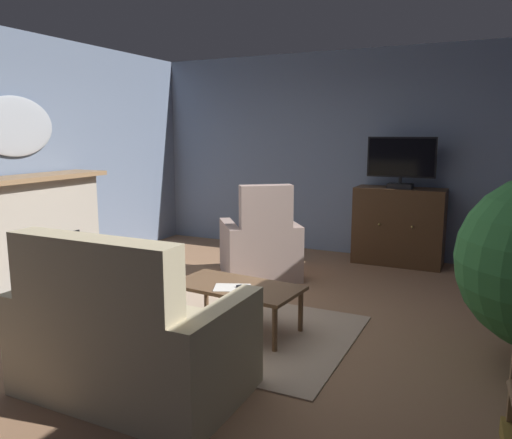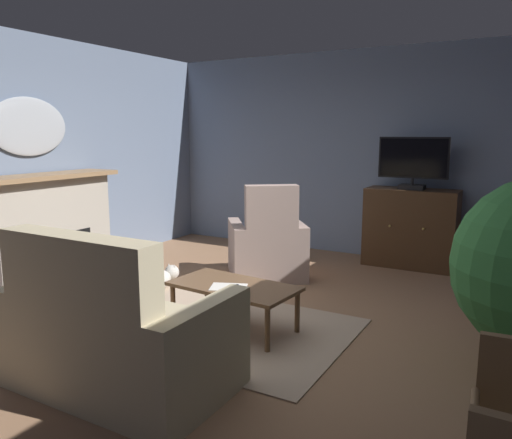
{
  "view_description": "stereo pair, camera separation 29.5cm",
  "coord_description": "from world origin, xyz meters",
  "px_view_note": "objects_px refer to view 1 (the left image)",
  "views": [
    {
      "loc": [
        1.97,
        -3.68,
        1.69
      ],
      "look_at": [
        0.02,
        0.38,
        0.9
      ],
      "focal_mm": 35.0,
      "sensor_mm": 36.0,
      "label": 1
    },
    {
      "loc": [
        2.23,
        -3.54,
        1.69
      ],
      "look_at": [
        0.02,
        0.38,
        0.9
      ],
      "focal_mm": 35.0,
      "sensor_mm": 36.0,
      "label": 2
    }
  ],
  "objects_px": {
    "tv_cabinet": "(399,228)",
    "television": "(401,161)",
    "fireplace": "(40,234)",
    "cat": "(154,281)",
    "coffee_table": "(237,290)",
    "armchair_near_window": "(261,248)",
    "wall_mirror_oval": "(15,126)",
    "folded_newspaper": "(232,288)",
    "sofa_floral": "(128,341)",
    "tv_remote": "(243,289)"
  },
  "relations": [
    {
      "from": "tv_cabinet",
      "to": "television",
      "type": "xyz_separation_m",
      "value": [
        0.0,
        -0.05,
        0.86
      ]
    },
    {
      "from": "fireplace",
      "to": "cat",
      "type": "bearing_deg",
      "value": 17.18
    },
    {
      "from": "tv_cabinet",
      "to": "coffee_table",
      "type": "bearing_deg",
      "value": -106.53
    },
    {
      "from": "television",
      "to": "armchair_near_window",
      "type": "xyz_separation_m",
      "value": [
        -1.35,
        -1.26,
        -0.99
      ]
    },
    {
      "from": "tv_cabinet",
      "to": "wall_mirror_oval",
      "type": "bearing_deg",
      "value": -143.62
    },
    {
      "from": "folded_newspaper",
      "to": "sofa_floral",
      "type": "relative_size",
      "value": 0.21
    },
    {
      "from": "armchair_near_window",
      "to": "coffee_table",
      "type": "bearing_deg",
      "value": -72.07
    },
    {
      "from": "television",
      "to": "sofa_floral",
      "type": "bearing_deg",
      "value": -103.71
    },
    {
      "from": "wall_mirror_oval",
      "to": "folded_newspaper",
      "type": "relative_size",
      "value": 3.31
    },
    {
      "from": "sofa_floral",
      "to": "cat",
      "type": "xyz_separation_m",
      "value": [
        -1.17,
        1.81,
        -0.24
      ]
    },
    {
      "from": "coffee_table",
      "to": "sofa_floral",
      "type": "distance_m",
      "value": 1.25
    },
    {
      "from": "wall_mirror_oval",
      "to": "tv_cabinet",
      "type": "distance_m",
      "value": 4.7
    },
    {
      "from": "cat",
      "to": "tv_cabinet",
      "type": "bearing_deg",
      "value": 46.84
    },
    {
      "from": "wall_mirror_oval",
      "to": "coffee_table",
      "type": "distance_m",
      "value": 3.12
    },
    {
      "from": "fireplace",
      "to": "tv_remote",
      "type": "relative_size",
      "value": 9.81
    },
    {
      "from": "tv_cabinet",
      "to": "cat",
      "type": "distance_m",
      "value": 3.17
    },
    {
      "from": "tv_cabinet",
      "to": "tv_remote",
      "type": "distance_m",
      "value": 3.06
    },
    {
      "from": "television",
      "to": "armchair_near_window",
      "type": "height_order",
      "value": "television"
    },
    {
      "from": "tv_cabinet",
      "to": "tv_remote",
      "type": "xyz_separation_m",
      "value": [
        -0.74,
        -2.97,
        -0.06
      ]
    },
    {
      "from": "television",
      "to": "tv_remote",
      "type": "height_order",
      "value": "television"
    },
    {
      "from": "television",
      "to": "folded_newspaper",
      "type": "height_order",
      "value": "television"
    },
    {
      "from": "tv_remote",
      "to": "folded_newspaper",
      "type": "relative_size",
      "value": 0.57
    },
    {
      "from": "tv_cabinet",
      "to": "fireplace",
      "type": "bearing_deg",
      "value": -141.68
    },
    {
      "from": "television",
      "to": "tv_remote",
      "type": "relative_size",
      "value": 4.95
    },
    {
      "from": "tv_remote",
      "to": "armchair_near_window",
      "type": "distance_m",
      "value": 1.76
    },
    {
      "from": "sofa_floral",
      "to": "cat",
      "type": "relative_size",
      "value": 2.01
    },
    {
      "from": "folded_newspaper",
      "to": "sofa_floral",
      "type": "xyz_separation_m",
      "value": [
        -0.15,
        -1.15,
        -0.05
      ]
    },
    {
      "from": "folded_newspaper",
      "to": "armchair_near_window",
      "type": "bearing_deg",
      "value": 84.5
    },
    {
      "from": "armchair_near_window",
      "to": "tv_remote",
      "type": "bearing_deg",
      "value": -69.68
    },
    {
      "from": "sofa_floral",
      "to": "cat",
      "type": "height_order",
      "value": "sofa_floral"
    },
    {
      "from": "fireplace",
      "to": "sofa_floral",
      "type": "height_order",
      "value": "fireplace"
    },
    {
      "from": "tv_remote",
      "to": "tv_cabinet",
      "type": "bearing_deg",
      "value": 115.99
    },
    {
      "from": "wall_mirror_oval",
      "to": "tv_cabinet",
      "type": "bearing_deg",
      "value": 36.38
    },
    {
      "from": "armchair_near_window",
      "to": "tv_cabinet",
      "type": "bearing_deg",
      "value": 44.24
    },
    {
      "from": "tv_cabinet",
      "to": "folded_newspaper",
      "type": "height_order",
      "value": "tv_cabinet"
    },
    {
      "from": "fireplace",
      "to": "tv_cabinet",
      "type": "relative_size",
      "value": 1.49
    },
    {
      "from": "television",
      "to": "cat",
      "type": "bearing_deg",
      "value": -133.83
    },
    {
      "from": "tv_cabinet",
      "to": "armchair_near_window",
      "type": "distance_m",
      "value": 1.89
    },
    {
      "from": "tv_remote",
      "to": "coffee_table",
      "type": "bearing_deg",
      "value": 176.71
    },
    {
      "from": "fireplace",
      "to": "armchair_near_window",
      "type": "xyz_separation_m",
      "value": [
        2.04,
        1.37,
        -0.24
      ]
    },
    {
      "from": "wall_mirror_oval",
      "to": "coffee_table",
      "type": "xyz_separation_m",
      "value": [
        2.79,
        -0.18,
        -1.39
      ]
    },
    {
      "from": "armchair_near_window",
      "to": "cat",
      "type": "distance_m",
      "value": 1.29
    },
    {
      "from": "tv_cabinet",
      "to": "armchair_near_window",
      "type": "xyz_separation_m",
      "value": [
        -1.35,
        -1.31,
        -0.13
      ]
    },
    {
      "from": "folded_newspaper",
      "to": "tv_remote",
      "type": "bearing_deg",
      "value": -28.95
    },
    {
      "from": "folded_newspaper",
      "to": "armchair_near_window",
      "type": "height_order",
      "value": "armchair_near_window"
    },
    {
      "from": "folded_newspaper",
      "to": "armchair_near_window",
      "type": "relative_size",
      "value": 0.25
    },
    {
      "from": "tv_cabinet",
      "to": "armchair_near_window",
      "type": "bearing_deg",
      "value": -135.76
    },
    {
      "from": "fireplace",
      "to": "sofa_floral",
      "type": "relative_size",
      "value": 1.15
    },
    {
      "from": "fireplace",
      "to": "folded_newspaper",
      "type": "bearing_deg",
      "value": -6.15
    },
    {
      "from": "folded_newspaper",
      "to": "cat",
      "type": "xyz_separation_m",
      "value": [
        -1.31,
        0.66,
        -0.29
      ]
    }
  ]
}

